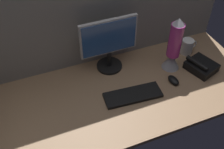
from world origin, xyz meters
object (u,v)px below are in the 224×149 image
object	(u,v)px
keyboard	(133,95)
desk_phone	(201,66)
lava_lamp	(174,48)
mouse	(173,80)
mug_ceramic_white	(187,46)
monitor	(108,43)

from	to	relation	value
keyboard	desk_phone	xyz separation A→B (cm)	(54.97, 5.28, 2.19)
lava_lamp	desk_phone	world-z (taller)	lava_lamp
mouse	desk_phone	world-z (taller)	desk_phone
mouse	desk_phone	size ratio (longest dim) A/B	0.41
keyboard	mug_ceramic_white	world-z (taller)	mug_ceramic_white
mouse	monitor	bearing A→B (deg)	132.06
mouse	desk_phone	distance (cm)	24.58
monitor	mouse	size ratio (longest dim) A/B	4.12
monitor	mug_ceramic_white	size ratio (longest dim) A/B	3.14
monitor	mouse	xyz separation A→B (cm)	(34.99, -30.72, -19.46)
mouse	mug_ceramic_white	bearing A→B (deg)	36.33
monitor	desk_phone	bearing A→B (deg)	-24.56
desk_phone	mug_ceramic_white	bearing A→B (deg)	87.29
keyboard	mouse	size ratio (longest dim) A/B	3.85
lava_lamp	desk_phone	distance (cm)	25.12
monitor	mug_ceramic_white	xyz separation A→B (cm)	(60.19, -7.23, -15.30)
keyboard	mouse	bearing A→B (deg)	7.88
monitor	keyboard	xyz separation A→B (cm)	(4.28, -32.35, -20.16)
keyboard	mouse	world-z (taller)	mouse
mug_ceramic_white	desk_phone	bearing A→B (deg)	-92.71
mouse	lava_lamp	distance (cm)	21.46
mouse	desk_phone	bearing A→B (deg)	1.89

